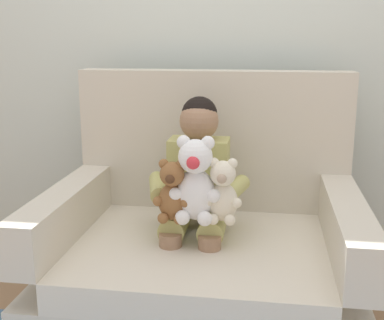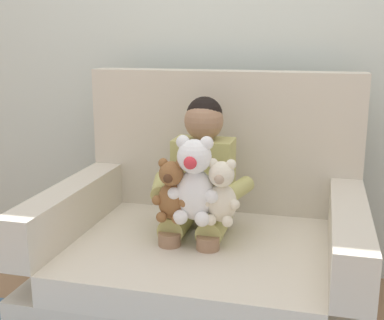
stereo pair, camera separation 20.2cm
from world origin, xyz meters
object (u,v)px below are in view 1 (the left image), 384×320
(plush_cream, at_px, (223,192))
(plush_brown, at_px, (172,192))
(seated_child, at_px, (197,184))
(plush_white, at_px, (195,182))
(armchair, at_px, (204,251))

(plush_cream, bearing_deg, plush_brown, -156.15)
(seated_child, height_order, plush_white, seated_child)
(armchair, relative_size, plush_cream, 4.98)
(seated_child, bearing_deg, plush_brown, -112.77)
(armchair, height_order, plush_brown, armchair)
(seated_child, xyz_separation_m, plush_brown, (-0.07, -0.19, 0.02))
(seated_child, height_order, plush_cream, seated_child)
(armchair, relative_size, plush_brown, 5.12)
(plush_white, bearing_deg, plush_cream, -13.99)
(plush_cream, bearing_deg, plush_white, -159.06)
(armchair, bearing_deg, seated_child, 146.41)
(armchair, bearing_deg, plush_white, -96.26)
(seated_child, height_order, plush_brown, seated_child)
(plush_cream, bearing_deg, armchair, 140.61)
(plush_white, distance_m, plush_brown, 0.10)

